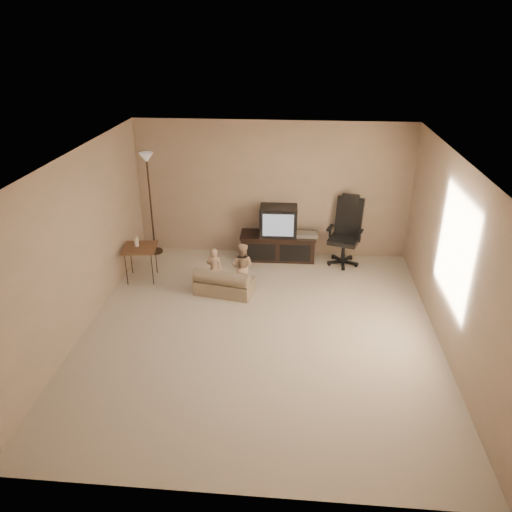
{
  "coord_description": "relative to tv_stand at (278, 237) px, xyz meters",
  "views": [
    {
      "loc": [
        0.48,
        -6.0,
        4.01
      ],
      "look_at": [
        -0.11,
        0.6,
        0.91
      ],
      "focal_mm": 35.0,
      "sensor_mm": 36.0,
      "label": 1
    }
  ],
  "objects": [
    {
      "name": "toddler_left",
      "position": [
        -0.98,
        -1.31,
        -0.05
      ],
      "size": [
        0.29,
        0.23,
        0.74
      ],
      "primitive_type": "imported",
      "rotation": [
        0.0,
        0.0,
        3.0
      ],
      "color": "tan",
      "rests_on": "floor"
    },
    {
      "name": "tv_stand",
      "position": [
        0.0,
        0.0,
        0.0
      ],
      "size": [
        1.42,
        0.55,
        1.01
      ],
      "rotation": [
        0.0,
        0.0,
        0.02
      ],
      "color": "black",
      "rests_on": "floor"
    },
    {
      "name": "office_chair",
      "position": [
        1.21,
        -0.09,
        0.04
      ],
      "size": [
        0.74,
        0.76,
        1.26
      ],
      "rotation": [
        0.0,
        0.0,
        -0.33
      ],
      "color": "black",
      "rests_on": "floor"
    },
    {
      "name": "room_shell",
      "position": [
        -0.14,
        -2.49,
        1.1
      ],
      "size": [
        5.5,
        5.5,
        5.5
      ],
      "color": "white",
      "rests_on": "floor"
    },
    {
      "name": "floor_lamp",
      "position": [
        -2.38,
        0.06,
        0.99
      ],
      "size": [
        0.3,
        0.3,
        1.93
      ],
      "color": "black",
      "rests_on": "floor"
    },
    {
      "name": "floor",
      "position": [
        -0.14,
        -2.49,
        -0.42
      ],
      "size": [
        5.5,
        5.5,
        0.0
      ],
      "primitive_type": "plane",
      "color": "#C2B09A",
      "rests_on": "ground"
    },
    {
      "name": "toddler_right",
      "position": [
        -0.54,
        -1.23,
        -0.02
      ],
      "size": [
        0.43,
        0.3,
        0.8
      ],
      "primitive_type": "imported",
      "rotation": [
        0.0,
        0.0,
        2.92
      ],
      "color": "tan",
      "rests_on": "floor"
    },
    {
      "name": "side_table",
      "position": [
        -2.3,
        -1.04,
        0.16
      ],
      "size": [
        0.6,
        0.6,
        0.81
      ],
      "rotation": [
        0.0,
        0.0,
        0.13
      ],
      "color": "brown",
      "rests_on": "floor"
    },
    {
      "name": "child_sofa",
      "position": [
        -0.81,
        -1.44,
        -0.24
      ],
      "size": [
        1.0,
        0.68,
        0.45
      ],
      "rotation": [
        0.0,
        0.0,
        -0.19
      ],
      "color": "gray",
      "rests_on": "floor"
    }
  ]
}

